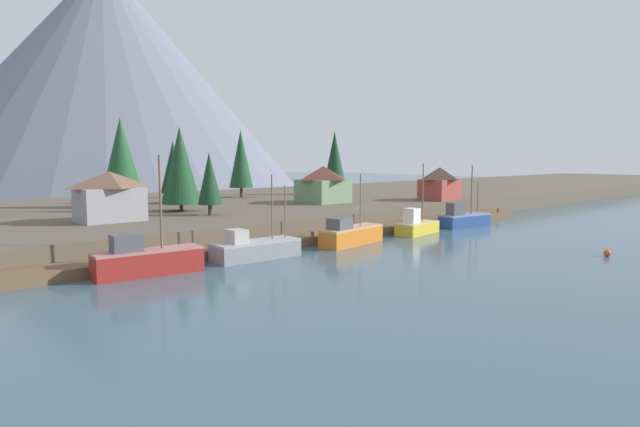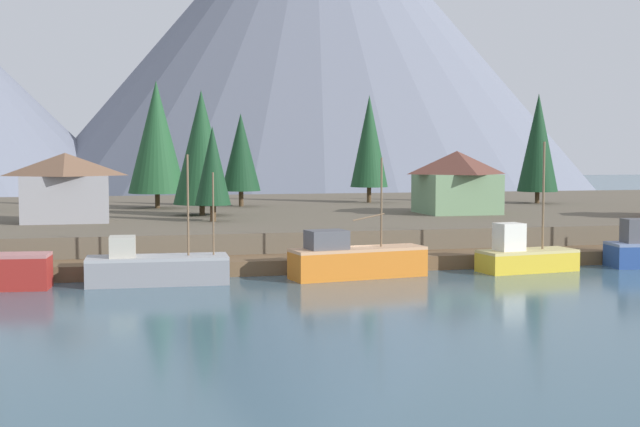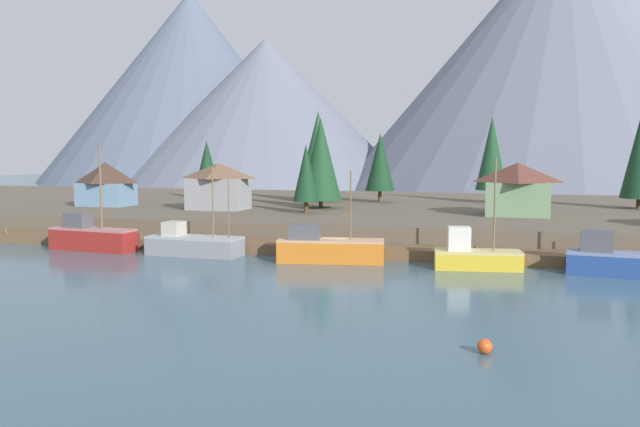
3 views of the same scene
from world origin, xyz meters
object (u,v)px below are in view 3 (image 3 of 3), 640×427
at_px(house_grey, 218,186).
at_px(conifer_centre, 207,166).
at_px(fishing_boat_red, 91,237).
at_px(conifer_near_right, 380,162).
at_px(fishing_boat_orange, 328,249).
at_px(house_blue, 106,184).
at_px(fishing_boat_grey, 193,244).
at_px(fishing_boat_blue, 620,261).
at_px(conifer_mid_left, 306,173).
at_px(channel_buoy, 485,346).
at_px(conifer_mid_right, 318,151).
at_px(conifer_back_left, 492,153).
at_px(conifer_back_right, 321,159).
at_px(house_green, 517,188).
at_px(fishing_boat_yellow, 475,256).

distance_m(house_grey, conifer_centre, 20.08).
xyz_separation_m(fishing_boat_red, conifer_near_right, (21.68, 36.38, 6.94)).
bearing_deg(conifer_centre, fishing_boat_orange, -51.61).
bearing_deg(house_blue, fishing_boat_grey, -41.45).
height_order(fishing_boat_blue, house_grey, fishing_boat_blue).
xyz_separation_m(house_blue, conifer_mid_left, (28.59, -3.01, 1.70)).
xyz_separation_m(fishing_boat_red, fishing_boat_grey, (10.96, -0.12, -0.29)).
bearing_deg(fishing_boat_red, channel_buoy, -25.27).
bearing_deg(conifer_mid_right, fishing_boat_red, -110.07).
height_order(conifer_centre, channel_buoy, conifer_centre).
xyz_separation_m(conifer_back_left, conifer_centre, (-42.16, -3.50, -1.97)).
distance_m(fishing_boat_grey, channel_buoy, 34.90).
bearing_deg(conifer_mid_left, fishing_boat_grey, -107.91).
bearing_deg(house_grey, channel_buoy, -51.87).
height_order(fishing_boat_red, conifer_back_left, conifer_back_left).
bearing_deg(fishing_boat_orange, channel_buoy, -67.66).
height_order(house_grey, conifer_centre, conifer_centre).
xyz_separation_m(conifer_back_right, channel_buoy, (21.16, -46.99, -8.36)).
bearing_deg(conifer_mid_right, house_grey, -117.02).
xyz_separation_m(house_green, conifer_near_right, (-18.28, 15.03, 2.74)).
bearing_deg(fishing_boat_grey, conifer_centre, 116.33).
bearing_deg(conifer_near_right, conifer_back_right, -113.71).
xyz_separation_m(conifer_mid_left, conifer_centre, (-21.82, 19.24, 0.37)).
relative_size(fishing_boat_red, conifer_near_right, 1.02).
height_order(fishing_boat_orange, conifer_near_right, conifer_near_right).
bearing_deg(fishing_boat_blue, house_grey, 161.90).
bearing_deg(conifer_mid_right, fishing_boat_yellow, -56.62).
relative_size(fishing_boat_yellow, conifer_centre, 1.01).
distance_m(conifer_mid_left, conifer_back_right, 7.22).
bearing_deg(fishing_boat_red, house_blue, 126.78).
relative_size(house_blue, channel_buoy, 9.82).
relative_size(fishing_boat_orange, house_green, 1.33).
distance_m(conifer_mid_right, conifer_back_left, 24.48).
relative_size(conifer_mid_right, conifer_back_left, 1.07).
distance_m(fishing_boat_orange, house_blue, 41.67).
bearing_deg(conifer_near_right, fishing_boat_grey, -106.37).
bearing_deg(conifer_mid_left, conifer_back_left, 48.19).
distance_m(house_blue, conifer_mid_right, 29.41).
distance_m(fishing_boat_red, house_green, 45.50).
distance_m(fishing_boat_yellow, house_blue, 52.59).
xyz_separation_m(fishing_boat_yellow, conifer_mid_right, (-23.36, 35.45, 8.73)).
distance_m(fishing_boat_blue, conifer_back_left, 42.19).
relative_size(fishing_boat_grey, conifer_centre, 1.00).
relative_size(house_blue, conifer_back_left, 0.56).
bearing_deg(fishing_boat_blue, house_blue, 167.30).
relative_size(fishing_boat_orange, house_blue, 1.36).
xyz_separation_m(house_grey, conifer_back_right, (11.70, 5.13, 3.29)).
bearing_deg(channel_buoy, conifer_back_left, 90.56).
height_order(conifer_mid_left, conifer_back_right, conifer_back_right).
height_order(house_grey, conifer_near_right, conifer_near_right).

